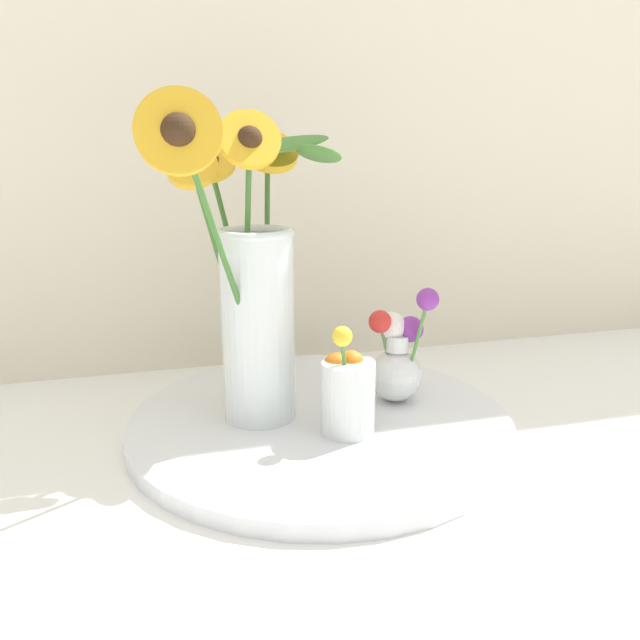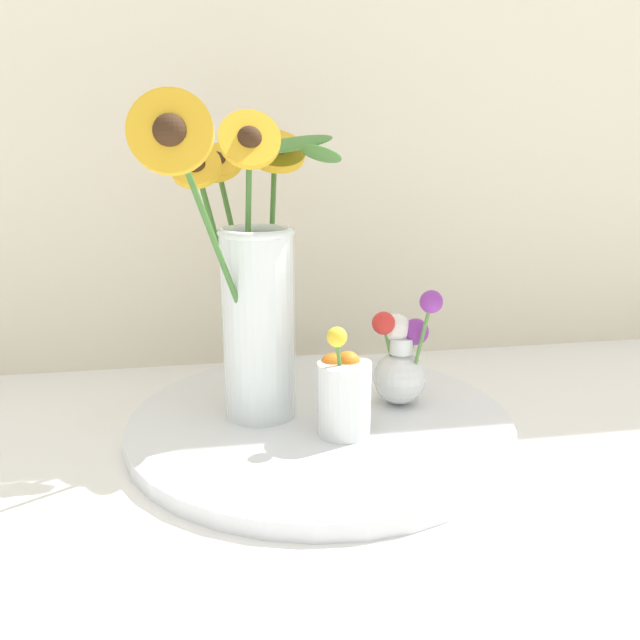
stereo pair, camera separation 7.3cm
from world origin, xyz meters
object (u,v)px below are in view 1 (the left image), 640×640
(serving_tray, at_px, (320,422))
(vase_bulb_right, at_px, (397,358))
(mason_jar_sunflowers, at_px, (254,288))
(vase_small_center, at_px, (347,391))

(serving_tray, xyz_separation_m, vase_bulb_right, (0.12, 0.02, 0.07))
(serving_tray, bearing_deg, mason_jar_sunflowers, 164.08)
(vase_bulb_right, bearing_deg, vase_small_center, -140.92)
(vase_small_center, bearing_deg, vase_bulb_right, 39.08)
(mason_jar_sunflowers, bearing_deg, vase_small_center, -38.99)
(serving_tray, bearing_deg, vase_small_center, -71.82)
(vase_small_center, bearing_deg, mason_jar_sunflowers, 141.01)
(mason_jar_sunflowers, xyz_separation_m, vase_bulb_right, (0.20, -0.00, -0.11))
(serving_tray, distance_m, vase_bulb_right, 0.14)
(mason_jar_sunflowers, relative_size, vase_small_center, 2.92)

